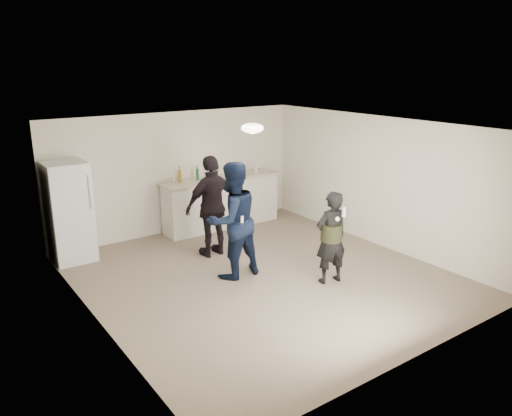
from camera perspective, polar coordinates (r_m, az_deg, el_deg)
floor at (r=8.45m, az=0.79°, el=-7.81°), size 6.00×6.00×0.00m
ceiling at (r=7.77m, az=0.86°, el=9.25°), size 6.00×6.00×0.00m
wall_back at (r=10.52m, az=-8.87°, el=4.05°), size 6.00×0.00×6.00m
wall_front at (r=6.00m, az=18.06°, el=-6.15°), size 6.00×0.00×6.00m
wall_left at (r=6.85m, az=-18.14°, el=-3.35°), size 0.00×6.00×6.00m
wall_right at (r=9.84m, az=13.89°, el=2.91°), size 0.00×6.00×6.00m
counter at (r=10.81m, az=-3.94°, el=0.57°), size 2.60×0.56×1.05m
counter_top at (r=10.67m, az=-3.99°, el=3.39°), size 2.68×0.64×0.04m
fridge at (r=9.44m, az=-20.57°, el=-0.44°), size 0.70×0.70×1.80m
fridge_handle at (r=9.07m, az=-18.50°, el=1.71°), size 0.02×0.02×0.60m
ceiling_dome at (r=8.02m, az=-0.42°, el=9.11°), size 0.36×0.36×0.16m
shaker at (r=10.22m, az=-9.31°, el=3.24°), size 0.08×0.08×0.17m
man at (r=8.15m, az=-2.71°, el=-1.43°), size 0.98×0.78×1.95m
woman at (r=8.07m, az=8.58°, el=-3.36°), size 0.61×0.45×1.53m
camo_shorts at (r=8.04m, az=8.60°, el=-2.78°), size 0.34×0.34×0.28m
spectator at (r=9.10m, az=-4.96°, el=0.20°), size 1.11×0.48×1.87m
remote_man at (r=7.90m, az=-1.62°, el=-1.41°), size 0.04×0.04×0.15m
nunchuk_man at (r=8.01m, az=-1.03°, el=-1.68°), size 0.07×0.07×0.07m
remote_woman at (r=7.75m, az=10.00°, el=-0.47°), size 0.04×0.04×0.15m
nunchuk_woman at (r=7.73m, az=9.28°, el=-1.25°), size 0.07×0.07×0.07m
bottle_cluster at (r=10.56m, az=-4.70°, el=3.95°), size 1.79×0.40×0.25m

